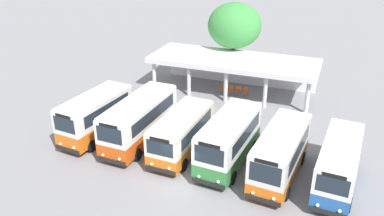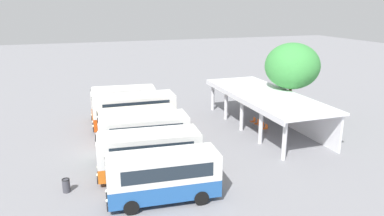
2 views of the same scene
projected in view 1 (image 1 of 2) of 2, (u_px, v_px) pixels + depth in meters
ground_plane at (182, 181)px, 25.02m from camera, size 180.00×180.00×0.00m
city_bus_nearest_orange at (96, 115)px, 29.54m from camera, size 2.85×6.72×3.35m
city_bus_second_in_row at (140, 119)px, 28.80m from camera, size 2.68×7.88×3.38m
city_bus_middle_cream at (182, 132)px, 27.45m from camera, size 2.56×6.79×2.96m
city_bus_fourth_amber at (229, 139)px, 26.12m from camera, size 2.83×7.04×3.39m
city_bus_fifth_blue at (280, 152)px, 24.71m from camera, size 2.84×7.17×3.27m
city_bus_far_end_green at (339, 163)px, 23.69m from camera, size 2.60×6.90×3.13m
terminal_canopy at (235, 64)px, 37.80m from camera, size 15.73×5.85×3.40m
waiting_chair_end_by_column at (223, 88)px, 37.82m from camera, size 0.46×0.46×0.86m
waiting_chair_second_from_end at (231, 89)px, 37.61m from camera, size 0.46×0.46×0.86m
waiting_chair_middle_seat at (238, 90)px, 37.42m from camera, size 0.46×0.46×0.86m
waiting_chair_fourth_seat at (246, 91)px, 37.15m from camera, size 0.46×0.46×0.86m
roadside_tree_behind_canopy at (234, 26)px, 39.25m from camera, size 5.35×5.35×7.95m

